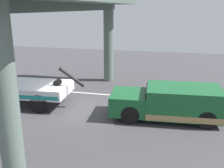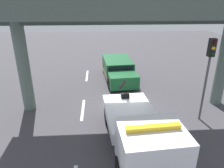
{
  "view_description": "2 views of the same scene",
  "coord_description": "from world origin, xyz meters",
  "views": [
    {
      "loc": [
        -5.08,
        12.17,
        5.2
      ],
      "look_at": [
        -1.93,
        -0.7,
        1.31
      ],
      "focal_mm": 41.93,
      "sensor_mm": 36.0,
      "label": 1
    },
    {
      "loc": [
        11.68,
        -1.61,
        6.55
      ],
      "look_at": [
        -1.84,
        -0.74,
        0.89
      ],
      "focal_mm": 34.43,
      "sensor_mm": 36.0,
      "label": 2
    }
  ],
  "objects": [
    {
      "name": "lane_stripe_west",
      "position": [
        -6.0,
        -2.66,
        0.0
      ],
      "size": [
        2.6,
        0.16,
        0.01
      ],
      "primitive_type": "cube",
      "color": "silver",
      "rests_on": "ground"
    },
    {
      "name": "traffic_light_near",
      "position": [
        1.52,
        4.02,
        3.32
      ],
      "size": [
        0.39,
        0.32,
        4.56
      ],
      "color": "#515456",
      "rests_on": "ground"
    },
    {
      "name": "overpass_structure",
      "position": [
        -0.38,
        0.0,
        5.61
      ],
      "size": [
        3.6,
        13.88,
        6.45
      ],
      "color": "#596B60",
      "rests_on": "ground"
    },
    {
      "name": "tow_truck_white",
      "position": [
        4.26,
        0.06,
        1.2
      ],
      "size": [
        7.32,
        2.83,
        2.46
      ],
      "color": "white",
      "rests_on": "ground"
    },
    {
      "name": "lane_stripe_mid",
      "position": [
        0.0,
        -2.66,
        0.0
      ],
      "size": [
        2.6,
        0.16,
        0.01
      ],
      "primitive_type": "cube",
      "color": "silver",
      "rests_on": "ground"
    },
    {
      "name": "towed_van_green",
      "position": [
        -5.02,
        -0.01,
        0.78
      ],
      "size": [
        5.35,
        2.56,
        1.58
      ],
      "color": "#195B2D",
      "rests_on": "ground"
    },
    {
      "name": "ground_plane",
      "position": [
        0.0,
        0.0,
        -0.05
      ],
      "size": [
        60.0,
        40.0,
        0.1
      ],
      "primitive_type": "cube",
      "color": "#423F44"
    }
  ]
}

